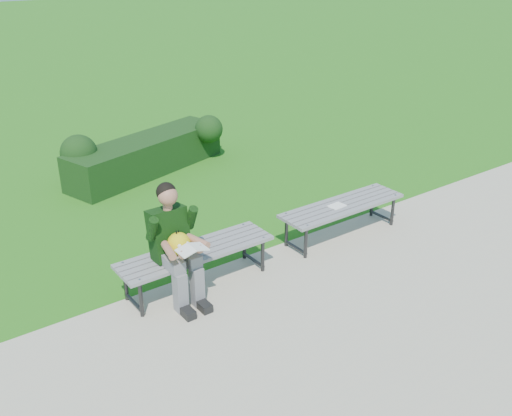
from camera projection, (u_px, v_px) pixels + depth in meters
The scene contains 7 objects.
ground at pixel (247, 257), 7.11m from camera, with size 80.00×80.00×0.00m.
walkway at pixel (345, 325), 5.82m from camera, with size 30.00×3.50×0.02m.
hedge at pixel (144, 153), 9.64m from camera, with size 3.05×1.57×0.86m.
bench_left at pixel (196, 254), 6.34m from camera, with size 1.80×0.50×0.46m.
bench_right at pixel (342, 208), 7.45m from camera, with size 1.80×0.50×0.46m.
seated_boy at pixel (175, 241), 5.98m from camera, with size 0.56×0.76×1.31m.
paper_sheet at pixel (337, 206), 7.38m from camera, with size 0.23×0.18×0.01m.
Camera 1 is at (-3.54, -5.09, 3.53)m, focal length 40.00 mm.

